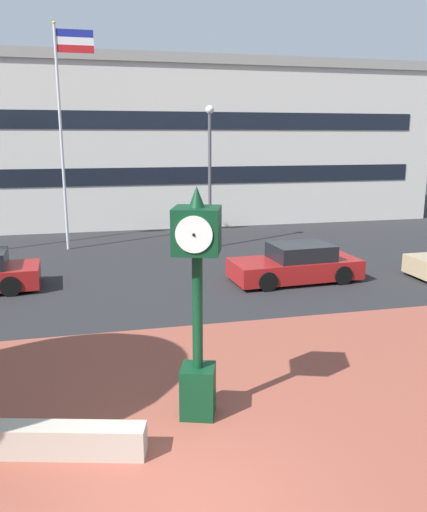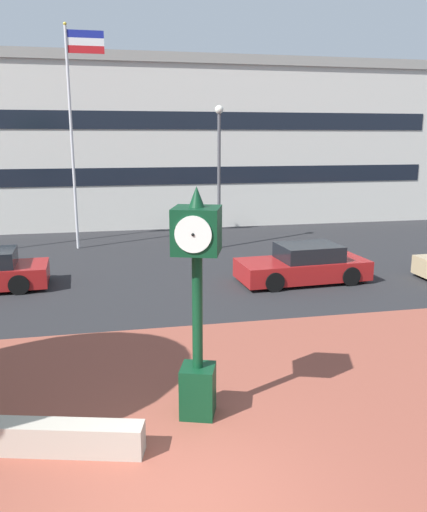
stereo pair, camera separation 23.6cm
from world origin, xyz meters
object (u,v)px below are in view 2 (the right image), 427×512
at_px(flagpole_secondary, 74,122).
at_px(car_street_mid, 304,265).
at_px(civic_building, 173,142).
at_px(street_clock, 197,297).
at_px(street_lamp_post, 219,162).

bearing_deg(flagpole_secondary, car_street_mid, -43.11).
bearing_deg(civic_building, street_clock, -96.55).
xyz_separation_m(street_clock, street_lamp_post, (3.40, 13.82, 1.59)).
bearing_deg(civic_building, flagpole_secondary, -118.22).
distance_m(car_street_mid, flagpole_secondary, 11.53).
bearing_deg(car_street_mid, civic_building, 3.70).
bearing_deg(flagpole_secondary, street_clock, -80.22).
relative_size(car_street_mid, civic_building, 0.15).
distance_m(street_clock, civic_building, 25.46).
height_order(car_street_mid, street_lamp_post, street_lamp_post).
xyz_separation_m(civic_building, street_lamp_post, (0.51, -11.37, -0.72)).
height_order(street_clock, street_lamp_post, street_lamp_post).
distance_m(street_clock, car_street_mid, 9.47).
height_order(flagpole_secondary, civic_building, flagpole_secondary).
bearing_deg(street_lamp_post, street_clock, -103.83).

